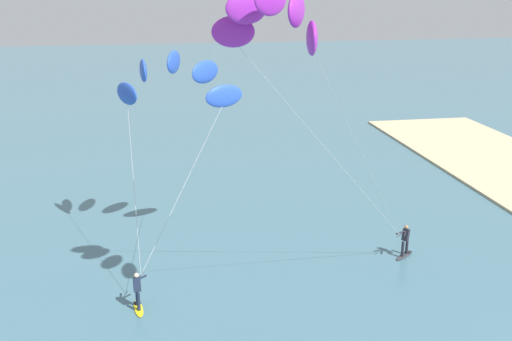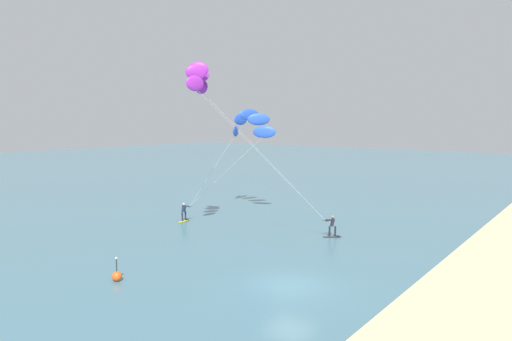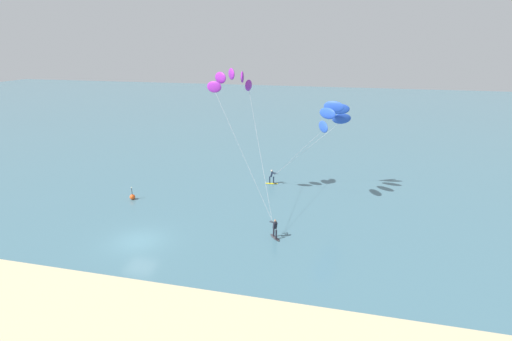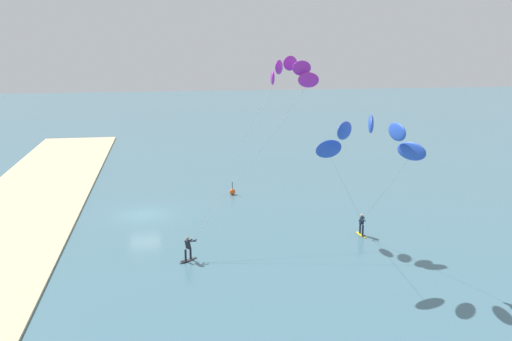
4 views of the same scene
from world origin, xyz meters
The scene contains 2 objects.
kitesurfer_nearshore centered at (14.27, 14.25, 8.39)m, with size 9.21×6.32×10.03m.
kitesurfer_mid_water centered at (5.06, 10.98, 11.56)m, with size 8.89×10.68×13.24m.
Camera 1 is at (-16.07, 15.54, 13.34)m, focal length 43.82 mm.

